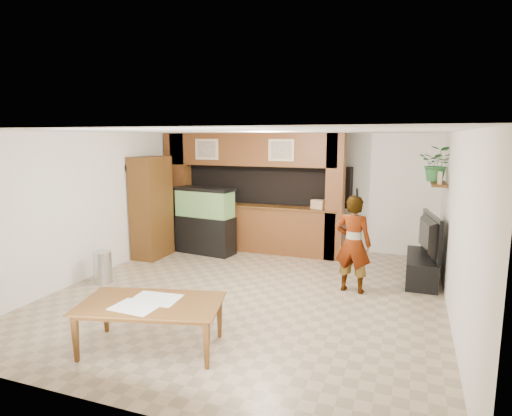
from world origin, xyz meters
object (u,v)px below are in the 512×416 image
at_px(pantry_cabinet, 151,207).
at_px(television, 424,235).
at_px(aquarium, 205,221).
at_px(person, 353,244).
at_px(dining_table, 151,327).

bearing_deg(pantry_cabinet, television, 2.97).
xyz_separation_m(aquarium, television, (4.42, -0.35, 0.13)).
xyz_separation_m(person, dining_table, (-1.98, -2.84, -0.51)).
height_order(person, dining_table, person).
bearing_deg(dining_table, pantry_cabinet, 108.86).
bearing_deg(television, person, 121.27).
distance_m(pantry_cabinet, dining_table, 4.26).
height_order(aquarium, dining_table, aquarium).
bearing_deg(pantry_cabinet, person, -8.98).
bearing_deg(television, aquarium, 75.46).
bearing_deg(dining_table, television, 36.80).
relative_size(pantry_cabinet, dining_table, 1.27).
bearing_deg(person, aquarium, -12.81).
xyz_separation_m(pantry_cabinet, dining_table, (2.29, -3.51, -0.77)).
bearing_deg(pantry_cabinet, dining_table, -56.89).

